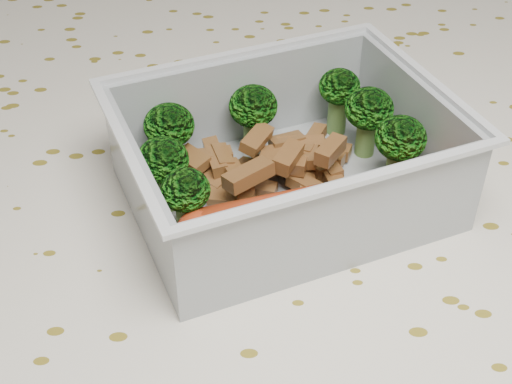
{
  "coord_description": "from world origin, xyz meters",
  "views": [
    {
      "loc": [
        -0.01,
        -0.31,
        1.04
      ],
      "look_at": [
        -0.0,
        0.0,
        0.78
      ],
      "focal_mm": 50.0,
      "sensor_mm": 36.0,
      "label": 1
    }
  ],
  "objects": [
    {
      "name": "broccoli_florets",
      "position": [
        0.01,
        0.05,
        0.79
      ],
      "size": [
        0.17,
        0.13,
        0.05
      ],
      "color": "#608C3F",
      "rests_on": "lunch_container"
    },
    {
      "name": "meat_pile",
      "position": [
        0.01,
        0.04,
        0.77
      ],
      "size": [
        0.12,
        0.08,
        0.03
      ],
      "color": "brown",
      "rests_on": "lunch_container"
    },
    {
      "name": "lunch_container",
      "position": [
        0.02,
        0.03,
        0.78
      ],
      "size": [
        0.23,
        0.21,
        0.07
      ],
      "color": "#B6BEC4",
      "rests_on": "tablecloth"
    },
    {
      "name": "sausage",
      "position": [
        0.03,
        -0.01,
        0.78
      ],
      "size": [
        0.16,
        0.07,
        0.03
      ],
      "color": "#B43717",
      "rests_on": "lunch_container"
    },
    {
      "name": "dining_table",
      "position": [
        0.0,
        0.0,
        0.67
      ],
      "size": [
        1.4,
        0.9,
        0.75
      ],
      "color": "brown",
      "rests_on": "ground"
    },
    {
      "name": "tablecloth",
      "position": [
        0.0,
        0.0,
        0.72
      ],
      "size": [
        1.46,
        0.96,
        0.19
      ],
      "color": "silver",
      "rests_on": "dining_table"
    }
  ]
}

